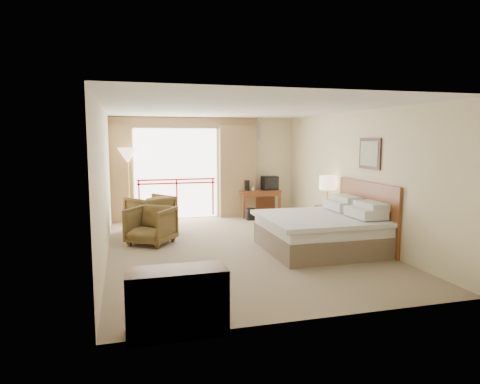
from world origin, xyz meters
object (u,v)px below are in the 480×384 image
object	(u,v)px
bed	(322,231)
tv	(270,183)
desk	(259,196)
wastebasket	(251,214)
nightstand	(328,220)
armchair_near	(151,244)
dresser	(177,302)
side_table	(146,221)
table_lamp	(328,183)
floor_lamp	(128,159)
armchair_far	(150,230)

from	to	relation	value
bed	tv	world-z (taller)	tv
desk	wastebasket	size ratio (longest dim) A/B	3.59
nightstand	desk	world-z (taller)	desk
armchair_near	dresser	size ratio (longest dim) A/B	0.77
desk	side_table	distance (m)	3.68
desk	wastebasket	bearing A→B (deg)	-128.72
bed	nightstand	distance (m)	1.55
table_lamp	armchair_near	size ratio (longest dim) A/B	0.79
nightstand	armchair_near	xyz separation A→B (m)	(-3.95, 0.01, -0.31)
bed	floor_lamp	world-z (taller)	floor_lamp
floor_lamp	dresser	world-z (taller)	floor_lamp
table_lamp	tv	bearing A→B (deg)	103.13
floor_lamp	dresser	distance (m)	6.63
bed	tv	distance (m)	3.80
nightstand	floor_lamp	xyz separation A→B (m)	(-4.34, 2.31, 1.34)
desk	tv	distance (m)	0.46
nightstand	floor_lamp	size ratio (longest dim) A/B	0.32
dresser	wastebasket	bearing A→B (deg)	65.52
nightstand	wastebasket	world-z (taller)	nightstand
floor_lamp	armchair_far	bearing A→B (deg)	-63.91
nightstand	desk	distance (m)	2.63
wastebasket	floor_lamp	world-z (taller)	floor_lamp
armchair_far	table_lamp	bearing A→B (deg)	127.12
armchair_far	side_table	world-z (taller)	side_table
side_table	desk	bearing A→B (deg)	30.79
table_lamp	floor_lamp	world-z (taller)	floor_lamp
table_lamp	dresser	bearing A→B (deg)	-132.92
tv	wastebasket	size ratio (longest dim) A/B	1.37
wastebasket	armchair_near	bearing A→B (deg)	-144.08
floor_lamp	dresser	xyz separation A→B (m)	(0.40, -6.49, -1.28)
table_lamp	desk	size ratio (longest dim) A/B	0.60
nightstand	tv	xyz separation A→B (m)	(-0.55, 2.42, 0.61)
nightstand	armchair_near	size ratio (longest dim) A/B	0.73
wastebasket	armchair_far	xyz separation A→B (m)	(-2.64, -0.59, -0.15)
tv	dresser	size ratio (longest dim) A/B	0.39
wastebasket	dresser	world-z (taller)	dresser
bed	floor_lamp	bearing A→B (deg)	134.30
desk	wastebasket	xyz separation A→B (m)	(-0.39, -0.51, -0.41)
bed	armchair_near	xyz separation A→B (m)	(-3.16, 1.34, -0.38)
armchair_far	dresser	world-z (taller)	dresser
armchair_far	side_table	size ratio (longest dim) A/B	1.69
armchair_far	dresser	bearing A→B (deg)	55.43
nightstand	wastebasket	distance (m)	2.33
floor_lamp	bed	bearing A→B (deg)	-45.70
bed	dresser	xyz separation A→B (m)	(-3.14, -2.85, -0.01)
bed	tv	bearing A→B (deg)	86.38
desk	side_table	xyz separation A→B (m)	(-3.15, -1.88, -0.20)
desk	armchair_near	distance (m)	4.00
wastebasket	dresser	bearing A→B (deg)	-113.65
wastebasket	armchair_far	world-z (taller)	armchair_far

